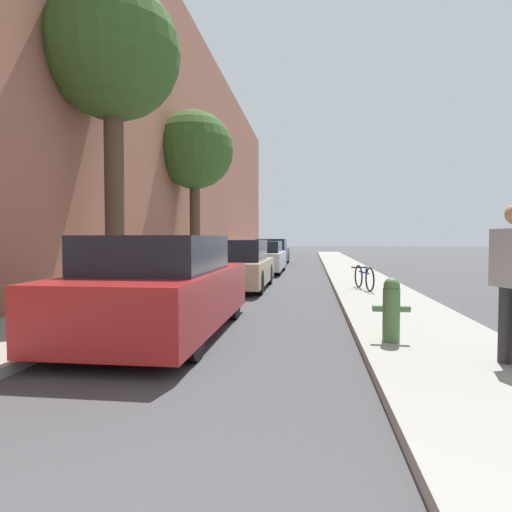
{
  "coord_description": "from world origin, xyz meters",
  "views": [
    {
      "loc": [
        1.27,
        -0.54,
        1.46
      ],
      "look_at": [
        -0.1,
        10.17,
        1.01
      ],
      "focal_mm": 30.43,
      "sensor_mm": 36.0,
      "label": 1
    }
  ],
  "objects": [
    {
      "name": "ground_plane",
      "position": [
        0.0,
        16.0,
        0.0
      ],
      "size": [
        120.0,
        120.0,
        0.0
      ],
      "primitive_type": "plane",
      "color": "#3D3D3F"
    },
    {
      "name": "sidewalk_left",
      "position": [
        -2.9,
        16.0,
        0.06
      ],
      "size": [
        2.0,
        52.0,
        0.12
      ],
      "color": "gray",
      "rests_on": "ground"
    },
    {
      "name": "sidewalk_right",
      "position": [
        2.9,
        16.0,
        0.06
      ],
      "size": [
        2.0,
        52.0,
        0.12
      ],
      "color": "gray",
      "rests_on": "ground"
    },
    {
      "name": "building_facade_left",
      "position": [
        -4.25,
        16.0,
        5.49
      ],
      "size": [
        0.7,
        52.0,
        10.98
      ],
      "color": "#9E604C",
      "rests_on": "ground"
    },
    {
      "name": "parked_car_red",
      "position": [
        -0.97,
        5.72,
        0.71
      ],
      "size": [
        1.86,
        4.35,
        1.5
      ],
      "color": "black",
      "rests_on": "ground"
    },
    {
      "name": "parked_car_champagne",
      "position": [
        -0.83,
        11.69,
        0.66
      ],
      "size": [
        1.75,
        4.12,
        1.41
      ],
      "color": "black",
      "rests_on": "ground"
    },
    {
      "name": "parked_car_silver",
      "position": [
        -0.84,
        17.46,
        0.65
      ],
      "size": [
        1.92,
        4.39,
        1.33
      ],
      "color": "black",
      "rests_on": "ground"
    },
    {
      "name": "parked_car_navy",
      "position": [
        -0.88,
        23.25,
        0.67
      ],
      "size": [
        1.73,
        4.44,
        1.41
      ],
      "color": "black",
      "rests_on": "ground"
    },
    {
      "name": "street_tree_near",
      "position": [
        -3.0,
        8.5,
        5.38
      ],
      "size": [
        2.91,
        2.91,
        6.81
      ],
      "color": "#4C3A2B",
      "rests_on": "sidewalk_left"
    },
    {
      "name": "street_tree_far",
      "position": [
        -3.12,
        15.5,
        4.71
      ],
      "size": [
        2.92,
        2.92,
        6.12
      ],
      "color": "#4C3A2B",
      "rests_on": "sidewalk_left"
    },
    {
      "name": "fire_hydrant",
      "position": [
        2.3,
        5.2,
        0.55
      ],
      "size": [
        0.47,
        0.22,
        0.83
      ],
      "color": "#47703D",
      "rests_on": "sidewalk_right"
    },
    {
      "name": "bicycle",
      "position": [
        2.63,
        10.93,
        0.44
      ],
      "size": [
        0.47,
        1.48,
        0.61
      ],
      "rotation": [
        0.0,
        0.0,
        0.21
      ],
      "color": "black",
      "rests_on": "sidewalk_right"
    }
  ]
}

